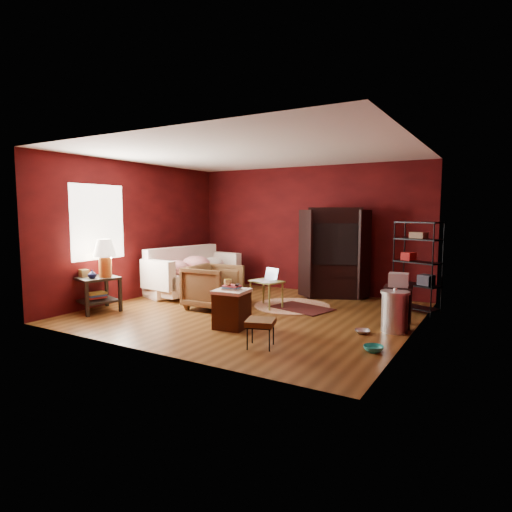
{
  "coord_description": "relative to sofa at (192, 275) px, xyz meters",
  "views": [
    {
      "loc": [
        3.89,
        -6.4,
        1.81
      ],
      "look_at": [
        0.0,
        0.2,
        1.0
      ],
      "focal_mm": 30.0,
      "sensor_mm": 36.0,
      "label": 1
    }
  ],
  "objects": [
    {
      "name": "tv_armoire",
      "position": [
        2.82,
        1.2,
        0.58
      ],
      "size": [
        1.37,
        1.11,
        1.88
      ],
      "rotation": [
        0.0,
        0.0,
        0.4
      ],
      "color": "black",
      "rests_on": "ground"
    },
    {
      "name": "pet_bowl_turquoise",
      "position": [
        4.52,
        -1.92,
        -0.27
      ],
      "size": [
        0.27,
        0.13,
        0.26
      ],
      "primitive_type": "imported",
      "rotation": [
        0.0,
        0.0,
        -0.19
      ],
      "color": "#27B7AF",
      "rests_on": "ground"
    },
    {
      "name": "armchair",
      "position": [
        1.27,
        -0.96,
        0.05
      ],
      "size": [
        0.86,
        0.91,
        0.89
      ],
      "primitive_type": "imported",
      "rotation": [
        0.0,
        0.0,
        1.62
      ],
      "color": "black",
      "rests_on": "ground"
    },
    {
      "name": "footstool",
      "position": [
        3.17,
        -2.49,
        -0.07
      ],
      "size": [
        0.46,
        0.46,
        0.38
      ],
      "rotation": [
        0.0,
        0.0,
        0.32
      ],
      "color": "black",
      "rests_on": "ground"
    },
    {
      "name": "vase",
      "position": [
        -0.32,
        -2.36,
        0.3
      ],
      "size": [
        0.17,
        0.18,
        0.15
      ],
      "primitive_type": "imported",
      "rotation": [
        0.0,
        0.0,
        -0.19
      ],
      "color": "#0D1745",
      "rests_on": "side_table"
    },
    {
      "name": "side_table",
      "position": [
        -0.32,
        -2.17,
        0.39
      ],
      "size": [
        0.83,
        0.83,
        1.31
      ],
      "rotation": [
        0.0,
        0.0,
        -0.31
      ],
      "color": "black",
      "rests_on": "ground"
    },
    {
      "name": "rug_oriental",
      "position": [
        2.7,
        -0.16,
        -0.39
      ],
      "size": [
        1.21,
        0.95,
        0.01
      ],
      "rotation": [
        0.0,
        0.0,
        -0.25
      ],
      "color": "#531916",
      "rests_on": "ground"
    },
    {
      "name": "rug_round",
      "position": [
        2.46,
        -0.05,
        -0.39
      ],
      "size": [
        1.67,
        1.67,
        0.01
      ],
      "rotation": [
        0.0,
        0.0,
        0.17
      ],
      "color": "beige",
      "rests_on": "ground"
    },
    {
      "name": "room",
      "position": [
        2.0,
        -0.91,
        1.0
      ],
      "size": [
        5.54,
        5.04,
        2.84
      ],
      "color": "brown",
      "rests_on": "ground"
    },
    {
      "name": "mug",
      "position": [
        2.27,
        -1.94,
        0.33
      ],
      "size": [
        0.13,
        0.1,
        0.12
      ],
      "primitive_type": "imported",
      "rotation": [
        0.0,
        0.0,
        0.04
      ],
      "color": "#E8D571",
      "rests_on": "hamper"
    },
    {
      "name": "sofa_cushions",
      "position": [
        -0.02,
        0.0,
        0.06
      ],
      "size": [
        1.14,
        2.31,
        0.93
      ],
      "rotation": [
        0.0,
        0.0,
        -0.12
      ],
      "color": "white",
      "rests_on": "sofa"
    },
    {
      "name": "small_stand",
      "position": [
        4.5,
        -0.48,
        0.23
      ],
      "size": [
        0.48,
        0.48,
        0.84
      ],
      "rotation": [
        0.0,
        0.0,
        0.14
      ],
      "color": "black",
      "rests_on": "ground"
    },
    {
      "name": "pet_bowl_steel",
      "position": [
        4.15,
        -1.17,
        -0.29
      ],
      "size": [
        0.23,
        0.13,
        0.23
      ],
      "primitive_type": "imported",
      "rotation": [
        0.0,
        0.0,
        0.34
      ],
      "color": "#B2B3B9",
      "rests_on": "ground"
    },
    {
      "name": "laptop_desk",
      "position": [
        2.09,
        -0.38,
        0.06
      ],
      "size": [
        0.69,
        0.6,
        0.74
      ],
      "rotation": [
        0.0,
        0.0,
        -0.3
      ],
      "color": "#929644",
      "rests_on": "ground"
    },
    {
      "name": "sofa",
      "position": [
        0.0,
        0.0,
        0.0
      ],
      "size": [
        1.33,
        2.12,
        0.8
      ],
      "primitive_type": "imported",
      "rotation": [
        0.0,
        0.0,
        1.18
      ],
      "color": "white",
      "rests_on": "ground"
    },
    {
      "name": "hamper",
      "position": [
        2.31,
        -1.9,
        -0.09
      ],
      "size": [
        0.54,
        0.54,
        0.69
      ],
      "rotation": [
        0.0,
        0.0,
        0.11
      ],
      "color": "#401C0E",
      "rests_on": "ground"
    },
    {
      "name": "trash_can",
      "position": [
        4.53,
        -0.83,
        -0.09
      ],
      "size": [
        0.56,
        0.56,
        0.67
      ],
      "rotation": [
        0.0,
        0.0,
        0.4
      ],
      "color": "white",
      "rests_on": "ground"
    },
    {
      "name": "wire_shelving",
      "position": [
        4.59,
        0.65,
        0.49
      ],
      "size": [
        0.87,
        0.62,
        1.63
      ],
      "rotation": [
        0.0,
        0.0,
        -0.38
      ],
      "color": "black",
      "rests_on": "ground"
    }
  ]
}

